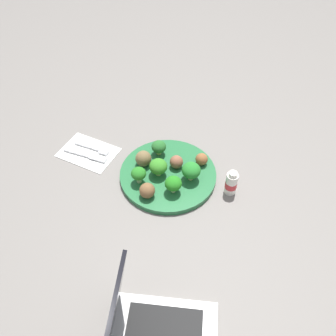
% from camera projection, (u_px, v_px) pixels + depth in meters
% --- Properties ---
extents(ground_plane, '(4.00, 4.00, 0.00)m').
position_uv_depth(ground_plane, '(168.00, 176.00, 1.05)').
color(ground_plane, slate).
extents(plate, '(0.28, 0.28, 0.02)m').
position_uv_depth(plate, '(168.00, 175.00, 1.04)').
color(plate, '#236638').
rests_on(plate, ground_plane).
extents(broccoli_floret_front_right, '(0.04, 0.04, 0.05)m').
position_uv_depth(broccoli_floret_front_right, '(159.00, 147.00, 1.07)').
color(broccoli_floret_front_right, '#ACC767').
rests_on(broccoli_floret_front_right, plate).
extents(broccoli_floret_front_left, '(0.05, 0.05, 0.05)m').
position_uv_depth(broccoli_floret_front_left, '(158.00, 167.00, 1.01)').
color(broccoli_floret_front_left, '#A5C66E').
rests_on(broccoli_floret_front_left, plate).
extents(broccoli_floret_far_rim, '(0.05, 0.05, 0.06)m').
position_uv_depth(broccoli_floret_far_rim, '(191.00, 171.00, 1.00)').
color(broccoli_floret_far_rim, '#ACBF75').
rests_on(broccoli_floret_far_rim, plate).
extents(broccoli_floret_mid_right, '(0.04, 0.04, 0.05)m').
position_uv_depth(broccoli_floret_mid_right, '(139.00, 174.00, 0.99)').
color(broccoli_floret_mid_right, '#A5C584').
rests_on(broccoli_floret_mid_right, plate).
extents(broccoli_floret_center, '(0.05, 0.05, 0.05)m').
position_uv_depth(broccoli_floret_center, '(173.00, 184.00, 0.97)').
color(broccoli_floret_center, '#98BC79').
rests_on(broccoli_floret_center, plate).
extents(meatball_back_right, '(0.04, 0.04, 0.04)m').
position_uv_depth(meatball_back_right, '(176.00, 162.00, 1.04)').
color(meatball_back_right, brown).
rests_on(meatball_back_right, plate).
extents(meatball_center, '(0.05, 0.05, 0.05)m').
position_uv_depth(meatball_center, '(143.00, 159.00, 1.04)').
color(meatball_center, brown).
rests_on(meatball_center, plate).
extents(meatball_near_rim, '(0.04, 0.04, 0.04)m').
position_uv_depth(meatball_near_rim, '(202.00, 159.00, 1.05)').
color(meatball_near_rim, brown).
rests_on(meatball_near_rim, plate).
extents(meatball_front_left, '(0.04, 0.04, 0.04)m').
position_uv_depth(meatball_front_left, '(147.00, 191.00, 0.97)').
color(meatball_front_left, brown).
rests_on(meatball_front_left, plate).
extents(napkin, '(0.17, 0.12, 0.01)m').
position_uv_depth(napkin, '(88.00, 152.00, 1.11)').
color(napkin, white).
rests_on(napkin, ground_plane).
extents(fork, '(0.12, 0.02, 0.01)m').
position_uv_depth(fork, '(94.00, 148.00, 1.12)').
color(fork, silver).
rests_on(fork, napkin).
extents(knife, '(0.15, 0.03, 0.01)m').
position_uv_depth(knife, '(87.00, 155.00, 1.10)').
color(knife, silver).
rests_on(knife, napkin).
extents(yogurt_bottle, '(0.03, 0.03, 0.08)m').
position_uv_depth(yogurt_bottle, '(231.00, 183.00, 0.98)').
color(yogurt_bottle, white).
rests_on(yogurt_bottle, ground_plane).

